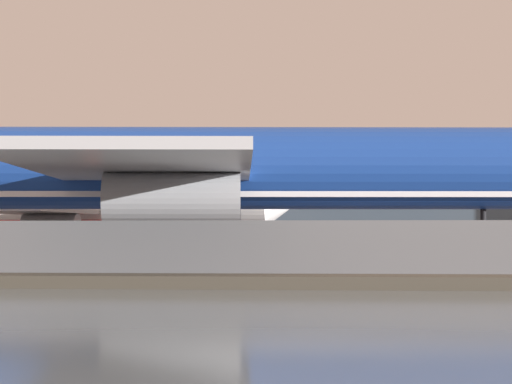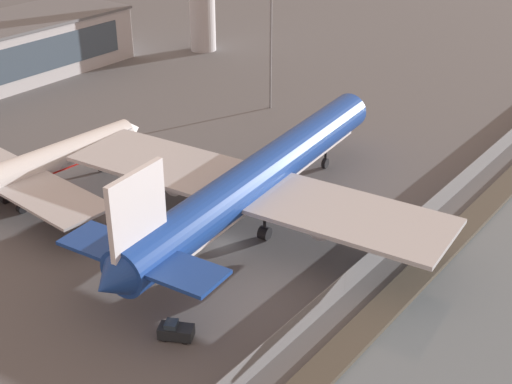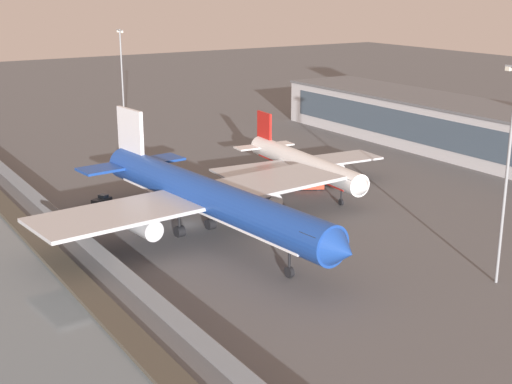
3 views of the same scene
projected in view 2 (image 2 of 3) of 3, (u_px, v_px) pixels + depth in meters
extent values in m
plane|color=#565659|center=(222.00, 244.00, 80.24)|extent=(500.00, 500.00, 0.00)
cube|color=#474238|center=(384.00, 309.00, 69.09)|extent=(320.00, 3.00, 0.50)
cube|color=slate|center=(345.00, 284.00, 71.00)|extent=(280.00, 0.08, 2.69)
cylinder|color=slate|center=(345.00, 284.00, 71.00)|extent=(0.10, 0.10, 2.69)
cylinder|color=#193D93|center=(261.00, 174.00, 82.33)|extent=(48.81, 9.72, 4.94)
cone|color=#193D93|center=(354.00, 107.00, 101.69)|extent=(3.66, 4.98, 4.69)
cone|color=#193D93|center=(110.00, 283.00, 62.97)|extent=(3.63, 4.74, 4.44)
cube|color=#232D3D|center=(344.00, 110.00, 98.91)|extent=(3.12, 4.44, 1.48)
cube|color=silver|center=(261.00, 185.00, 82.96)|extent=(41.47, 8.01, 0.89)
cube|color=#B7BABF|center=(168.00, 164.00, 86.21)|extent=(12.94, 24.25, 0.49)
cube|color=#B7BABF|center=(343.00, 214.00, 75.35)|extent=(12.94, 24.25, 0.49)
cylinder|color=#B7BABF|center=(189.00, 175.00, 87.18)|extent=(7.03, 3.37, 2.71)
cylinder|color=#B7BABF|center=(332.00, 216.00, 78.06)|extent=(7.03, 3.37, 2.71)
cube|color=silver|center=(138.00, 214.00, 63.92)|extent=(7.31, 1.31, 8.39)
cube|color=#193D93|center=(107.00, 244.00, 68.02)|extent=(5.68, 8.99, 0.39)
cube|color=#193D93|center=(178.00, 270.00, 64.04)|extent=(5.68, 8.99, 0.39)
cylinder|color=black|center=(326.00, 154.00, 96.97)|extent=(0.35, 0.35, 2.89)
cylinder|color=black|center=(325.00, 163.00, 97.63)|extent=(1.43, 0.68, 1.38)
cylinder|color=black|center=(227.00, 210.00, 82.78)|extent=(0.39, 0.39, 2.89)
cylinder|color=black|center=(227.00, 221.00, 83.44)|extent=(1.69, 1.26, 1.59)
cylinder|color=black|center=(265.00, 222.00, 80.36)|extent=(0.39, 0.39, 2.89)
cylinder|color=black|center=(265.00, 233.00, 81.03)|extent=(1.69, 1.26, 1.59)
cylinder|color=white|center=(24.00, 169.00, 87.34)|extent=(32.29, 5.86, 3.57)
cone|color=white|center=(132.00, 130.00, 98.67)|extent=(2.56, 3.55, 3.39)
cube|color=#232D3D|center=(119.00, 131.00, 96.96)|extent=(2.18, 3.17, 1.07)
cube|color=red|center=(26.00, 177.00, 87.80)|extent=(27.43, 4.80, 0.64)
cube|color=#B7BABF|center=(50.00, 197.00, 81.96)|extent=(8.15, 15.88, 0.36)
cylinder|color=#B7BABF|center=(52.00, 199.00, 83.86)|extent=(4.63, 2.28, 1.96)
cylinder|color=black|center=(101.00, 161.00, 96.12)|extent=(0.25, 0.25, 2.09)
cylinder|color=black|center=(101.00, 168.00, 96.60)|extent=(1.03, 0.46, 1.00)
cylinder|color=black|center=(4.00, 192.00, 88.26)|extent=(0.29, 0.29, 2.09)
cylinder|color=black|center=(5.00, 199.00, 88.74)|extent=(1.20, 0.88, 1.15)
cylinder|color=black|center=(20.00, 201.00, 86.05)|extent=(0.29, 0.29, 2.09)
cylinder|color=black|center=(22.00, 209.00, 86.54)|extent=(1.20, 0.88, 1.15)
cube|color=#1E2328|center=(176.00, 332.00, 65.26)|extent=(2.90, 3.58, 1.11)
cube|color=#283847|center=(171.00, 324.00, 64.95)|extent=(1.65, 1.58, 0.50)
cylinder|color=black|center=(164.00, 339.00, 65.00)|extent=(0.52, 0.72, 0.70)
cylinder|color=black|center=(168.00, 329.00, 66.19)|extent=(0.52, 0.72, 0.70)
cylinder|color=black|center=(185.00, 341.00, 64.70)|extent=(0.52, 0.72, 0.70)
cylinder|color=black|center=(189.00, 332.00, 65.89)|extent=(0.52, 0.72, 0.70)
cube|color=red|center=(34.00, 188.00, 89.64)|extent=(4.37, 5.56, 2.07)
cube|color=#283847|center=(36.00, 192.00, 87.98)|extent=(2.30, 1.97, 0.83)
cube|color=orange|center=(33.00, 180.00, 89.12)|extent=(1.16, 0.95, 0.16)
cylinder|color=black|center=(45.00, 198.00, 89.05)|extent=(0.60, 0.84, 0.84)
cylinder|color=black|center=(29.00, 201.00, 88.39)|extent=(0.60, 0.84, 0.84)
cylinder|color=black|center=(41.00, 188.00, 91.67)|extent=(0.60, 0.84, 0.84)
cylinder|color=black|center=(26.00, 190.00, 91.02)|extent=(0.60, 0.84, 0.84)
cylinder|color=gray|center=(271.00, 32.00, 112.68)|extent=(0.36, 0.36, 25.30)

